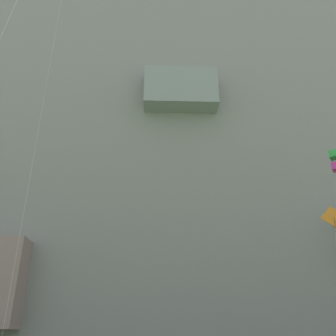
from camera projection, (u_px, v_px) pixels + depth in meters
name	position (u px, v px, depth m)	size (l,w,h in m)	color
cliff_face	(175.00, 117.00, 68.59)	(180.00, 31.44, 80.61)	gray
kite_diamond_high_center	(334.00, 219.00, 32.21)	(3.82, 4.27, 13.47)	orange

